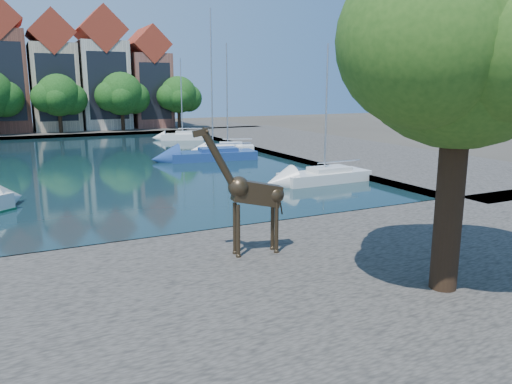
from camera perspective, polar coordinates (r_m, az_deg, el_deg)
ground at (r=20.64m, az=-14.24°, el=-6.64°), size 160.00×160.00×0.00m
water_basin at (r=43.87m, az=-20.83°, el=2.81°), size 38.00×50.00×0.08m
near_quay at (r=14.24m, az=-8.20°, el=-14.03°), size 50.00×14.00×0.50m
far_quay at (r=75.59m, az=-23.23°, el=6.34°), size 60.00×16.00×0.50m
right_quay at (r=52.31m, az=7.59°, el=5.09°), size 14.00×52.00×0.50m
plane_tree at (r=15.36m, az=22.88°, el=15.58°), size 8.32×6.40×10.62m
townhouse_center at (r=75.24m, az=-26.85°, el=12.21°), size 5.44×9.18×16.93m
townhouse_east_inner at (r=75.45m, az=-22.16°, el=12.12°), size 5.94×9.18×15.79m
townhouse_east_mid at (r=76.24m, az=-17.20°, el=12.73°), size 6.43×9.18×16.65m
townhouse_east_end at (r=77.53m, az=-12.30°, el=12.23°), size 5.44×9.18×14.43m
far_tree_mid_east at (r=69.99m, az=-21.57°, el=10.11°), size 7.02×5.40×7.52m
far_tree_east at (r=71.11m, az=-15.04°, el=10.63°), size 7.54×5.80×7.84m
far_tree_far_east at (r=73.09m, az=-8.77°, el=10.80°), size 6.76×5.20×7.36m
giraffe_statue at (r=17.67m, az=-0.66°, el=-0.11°), size 3.22×0.71×4.60m
sailboat_right_a at (r=34.12m, az=7.82°, el=2.03°), size 6.37×2.38×9.08m
sailboat_right_b at (r=44.29m, az=-4.94°, el=4.44°), size 7.76×3.58×12.76m
sailboat_right_c at (r=48.87m, az=-3.26°, el=5.18°), size 5.32×3.43×10.34m
sailboat_right_d at (r=61.31m, az=-8.39°, el=6.47°), size 5.37×3.50×9.59m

